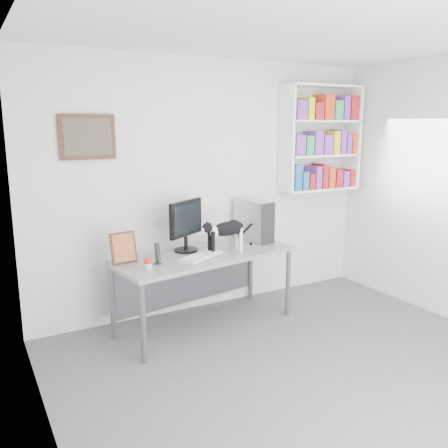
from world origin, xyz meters
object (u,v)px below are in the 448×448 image
object	(u,v)px
bookshelf	(321,138)
pc_tower	(254,220)
monitor	(186,225)
keyboard	(201,256)
leaning_print	(123,247)
desk	(205,290)
speaker	(158,253)
soup_can	(148,264)
cat	(227,237)

from	to	relation	value
bookshelf	pc_tower	bearing A→B (deg)	-171.54
monitor	pc_tower	xyz separation A→B (m)	(0.83, 0.04, -0.04)
monitor	keyboard	distance (m)	0.39
pc_tower	leaning_print	distance (m)	1.51
desk	speaker	distance (m)	0.73
pc_tower	soup_can	size ratio (longest dim) A/B	4.77
bookshelf	cat	bearing A→B (deg)	-163.17
soup_can	pc_tower	bearing A→B (deg)	17.02
pc_tower	cat	bearing A→B (deg)	-156.98
desk	soup_can	size ratio (longest dim) A/B	19.30
monitor	cat	bearing A→B (deg)	-71.24
bookshelf	leaning_print	xyz separation A→B (m)	(-2.53, -0.28, -0.94)
bookshelf	cat	distance (m)	1.86
cat	speaker	bearing A→B (deg)	173.79
desk	monitor	distance (m)	0.68
keyboard	soup_can	world-z (taller)	soup_can
monitor	leaning_print	size ratio (longest dim) A/B	1.76
bookshelf	pc_tower	distance (m)	1.35
keyboard	monitor	bearing A→B (deg)	65.93
monitor	soup_can	bearing A→B (deg)	-174.76
bookshelf	keyboard	world-z (taller)	bookshelf
bookshelf	cat	xyz separation A→B (m)	(-1.54, -0.47, -0.92)
monitor	soup_can	xyz separation A→B (m)	(-0.54, -0.38, -0.22)
soup_can	keyboard	bearing A→B (deg)	7.90
pc_tower	cat	xyz separation A→B (m)	(-0.52, -0.31, -0.06)
keyboard	speaker	world-z (taller)	speaker
desk	monitor	xyz separation A→B (m)	(-0.13, 0.18, 0.65)
bookshelf	monitor	distance (m)	2.04
desk	speaker	bearing A→B (deg)	-177.75
speaker	leaning_print	distance (m)	0.32
leaning_print	desk	bearing A→B (deg)	-11.76
desk	leaning_print	bearing A→B (deg)	165.40
desk	cat	bearing A→B (deg)	-36.31
keyboard	leaning_print	bearing A→B (deg)	135.25
monitor	speaker	xyz separation A→B (m)	(-0.41, -0.28, -0.16)
monitor	pc_tower	size ratio (longest dim) A/B	1.17
keyboard	cat	bearing A→B (deg)	-22.22
bookshelf	keyboard	bearing A→B (deg)	-164.93
desk	monitor	size ratio (longest dim) A/B	3.46
cat	soup_can	bearing A→B (deg)	-179.38
monitor	leaning_print	distance (m)	0.69
desk	pc_tower	size ratio (longest dim) A/B	4.04
pc_tower	cat	size ratio (longest dim) A/B	0.83
soup_can	monitor	bearing A→B (deg)	35.22
monitor	pc_tower	world-z (taller)	monitor
bookshelf	keyboard	size ratio (longest dim) A/B	2.58
bookshelf	monitor	world-z (taller)	bookshelf
bookshelf	desk	bearing A→B (deg)	-168.02
bookshelf	speaker	xyz separation A→B (m)	(-2.27, -0.47, -0.99)
speaker	bookshelf	bearing A→B (deg)	4.87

